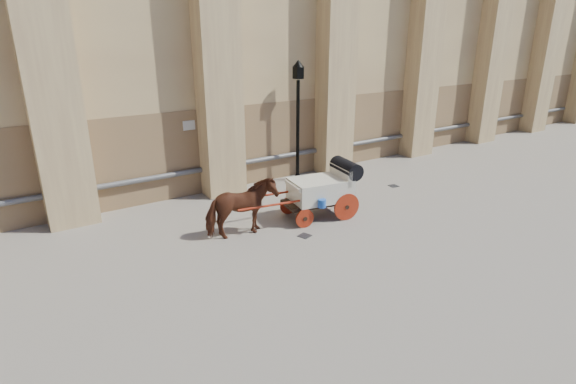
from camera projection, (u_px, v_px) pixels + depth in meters
ground at (304, 219)px, 13.92m from camera, size 90.00×90.00×0.00m
horse at (241, 208)px, 12.50m from camera, size 2.04×1.05×1.67m
carriage at (324, 188)px, 13.87m from camera, size 4.08×1.69×1.74m
street_lamp at (298, 118)px, 16.81m from camera, size 0.43×0.43×4.54m
drain_grate_near at (305, 236)px, 12.76m from camera, size 0.40×0.40×0.01m
drain_grate_far at (394, 186)px, 16.91m from camera, size 0.36×0.36×0.01m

